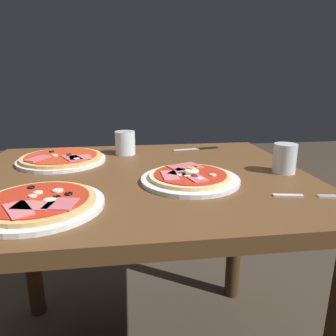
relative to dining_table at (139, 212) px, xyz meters
name	(u,v)px	position (x,y,z in m)	size (l,w,h in m)	color
dining_table	(139,212)	(0.00, 0.00, 0.00)	(1.06, 0.87, 0.77)	brown
pizza_foreground	(190,178)	(0.15, -0.10, 0.14)	(0.29, 0.29, 0.05)	white
pizza_across_left	(62,159)	(-0.26, 0.18, 0.14)	(0.31, 0.31, 0.03)	white
pizza_across_right	(39,203)	(-0.24, -0.24, 0.14)	(0.30, 0.30, 0.03)	white
water_glass_near	(125,144)	(-0.04, 0.27, 0.17)	(0.08, 0.08, 0.09)	silver
water_glass_far	(284,160)	(0.46, -0.04, 0.17)	(0.07, 0.07, 0.09)	silver
fork	(299,196)	(0.40, -0.25, 0.13)	(0.16, 0.04, 0.00)	silver
knife	(199,149)	(0.27, 0.32, 0.13)	(0.20, 0.05, 0.01)	silver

